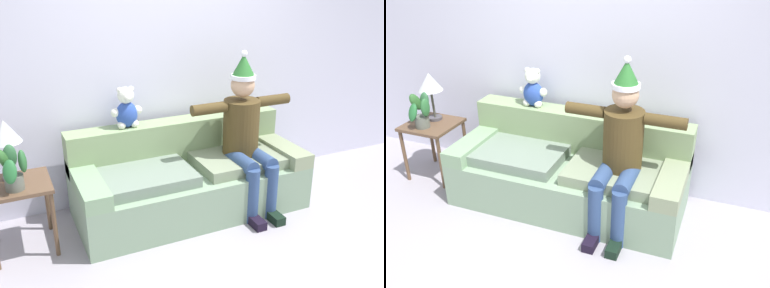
{
  "view_description": "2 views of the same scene",
  "coord_description": "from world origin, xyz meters",
  "views": [
    {
      "loc": [
        -1.54,
        -2.4,
        2.14
      ],
      "look_at": [
        0.0,
        0.95,
        0.69
      ],
      "focal_mm": 40.95,
      "sensor_mm": 36.0,
      "label": 1
    },
    {
      "loc": [
        1.32,
        -2.21,
        2.38
      ],
      "look_at": [
        0.14,
        0.87,
        0.71
      ],
      "focal_mm": 40.2,
      "sensor_mm": 36.0,
      "label": 2
    }
  ],
  "objects": [
    {
      "name": "couch",
      "position": [
        0.0,
        1.03,
        0.32
      ],
      "size": [
        2.14,
        0.89,
        0.81
      ],
      "color": "gray",
      "rests_on": "ground_plane"
    },
    {
      "name": "side_table",
      "position": [
        -1.5,
        0.98,
        0.5
      ],
      "size": [
        0.51,
        0.49,
        0.6
      ],
      "color": "brown",
      "rests_on": "ground_plane"
    },
    {
      "name": "table_lamp",
      "position": [
        -1.53,
        1.08,
        0.98
      ],
      "size": [
        0.24,
        0.24,
        0.5
      ],
      "color": "#474349",
      "rests_on": "side_table"
    },
    {
      "name": "person_seated",
      "position": [
        0.51,
        0.86,
        0.75
      ],
      "size": [
        1.02,
        0.77,
        1.5
      ],
      "color": "#49381B",
      "rests_on": "ground_plane"
    },
    {
      "name": "back_wall",
      "position": [
        0.0,
        1.55,
        1.35
      ],
      "size": [
        7.0,
        0.1,
        2.7
      ],
      "primitive_type": "cube",
      "color": "silver",
      "rests_on": "ground_plane"
    },
    {
      "name": "teddy_bear",
      "position": [
        -0.49,
        1.3,
        0.99
      ],
      "size": [
        0.29,
        0.17,
        0.38
      ],
      "color": "#2C4BA6",
      "rests_on": "couch"
    },
    {
      "name": "potted_plant",
      "position": [
        -1.52,
        0.87,
        0.76
      ],
      "size": [
        0.23,
        0.28,
        0.36
      ],
      "color": "#5B5F55",
      "rests_on": "side_table"
    },
    {
      "name": "ground_plane",
      "position": [
        0.0,
        0.0,
        0.0
      ],
      "size": [
        10.0,
        10.0,
        0.0
      ],
      "primitive_type": "plane",
      "color": "#9E97A2"
    }
  ]
}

